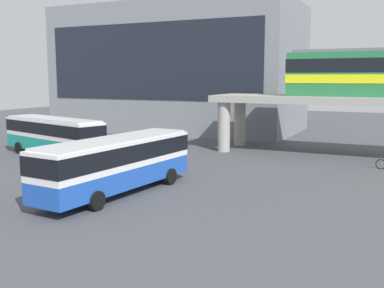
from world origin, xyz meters
TOP-DOWN VIEW (x-y plane):
  - ground_plane at (0.00, 10.00)m, footprint 120.00×120.00m
  - station_building at (-11.69, 29.47)m, footprint 29.64×15.03m
  - bus_main at (0.40, -1.89)m, footprint 3.58×11.23m
  - bus_secondary at (-11.77, 6.40)m, footprint 11.32×5.42m
  - pedestrian_at_kerb at (-0.91, 7.93)m, footprint 0.45×0.47m

SIDE VIEW (x-z plane):
  - ground_plane at x=0.00m, z-range 0.00..0.00m
  - pedestrian_at_kerb at x=-0.91m, z-range -0.05..1.68m
  - bus_main at x=0.40m, z-range 0.38..3.60m
  - bus_secondary at x=-11.77m, z-range 0.38..3.60m
  - station_building at x=-11.69m, z-range 0.00..15.22m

